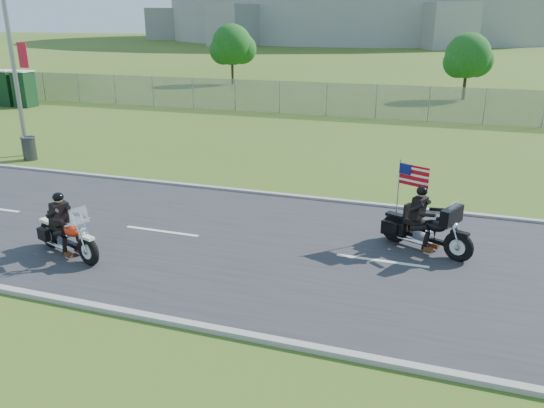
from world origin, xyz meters
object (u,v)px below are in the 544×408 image
(porta_toilet_b, at_px, (8,89))
(trash_can, at_px, (29,149))
(streetlight, at_px, (11,17))
(motorcycle_follow, at_px, (426,230))
(porta_toilet_a, at_px, (24,90))
(motorcycle_lead, at_px, (67,237))

(porta_toilet_b, distance_m, trash_can, 16.78)
(streetlight, relative_size, motorcycle_follow, 4.26)
(porta_toilet_a, xyz_separation_m, motorcycle_lead, (18.59, -19.07, -0.63))
(motorcycle_follow, relative_size, trash_can, 2.49)
(streetlight, bearing_deg, trash_can, -49.65)
(streetlight, bearing_deg, motorcycle_follow, -17.16)
(streetlight, distance_m, motorcycle_lead, 12.98)
(porta_toilet_a, xyz_separation_m, motorcycle_follow, (26.91, -16.00, -0.58))
(porta_toilet_b, xyz_separation_m, trash_can, (12.11, -11.59, -0.68))
(porta_toilet_a, bearing_deg, streetlight, -47.09)
(motorcycle_lead, height_order, trash_can, motorcycle_lead)
(trash_can, bearing_deg, streetlight, 130.35)
(porta_toilet_b, height_order, trash_can, porta_toilet_b)
(porta_toilet_b, distance_m, motorcycle_lead, 27.63)
(streetlight, xyz_separation_m, porta_toilet_b, (-11.42, 10.78, -4.49))
(motorcycle_lead, bearing_deg, porta_toilet_b, 155.96)
(porta_toilet_b, bearing_deg, motorcycle_lead, -43.66)
(porta_toilet_b, relative_size, motorcycle_follow, 0.98)
(motorcycle_lead, relative_size, trash_can, 2.48)
(motorcycle_follow, bearing_deg, streetlight, -172.58)
(streetlight, bearing_deg, porta_toilet_a, 132.91)
(trash_can, bearing_deg, porta_toilet_a, 132.73)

